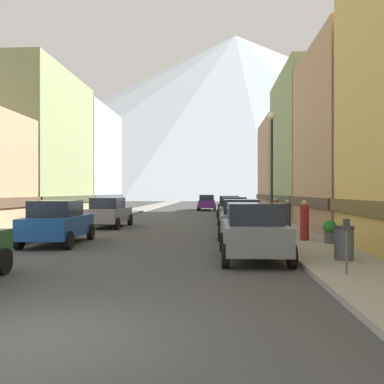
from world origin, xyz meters
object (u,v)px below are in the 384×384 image
(pedestrian_2, at_px, (287,216))
(car_right_1, at_px, (241,218))
(potted_plant_2, at_px, (330,230))
(pedestrian_1, at_px, (276,212))
(car_driving_1, at_px, (207,203))
(trash_bin_right, at_px, (344,243))
(pedestrian_0, at_px, (305,222))
(parking_meter_near, at_px, (346,238))
(streetlamp_right, at_px, (272,154))
(car_right_0, at_px, (253,231))
(car_right_3, at_px, (230,206))
(car_right_2, at_px, (234,211))
(car_driving_0, at_px, (207,202))
(car_left_1, at_px, (58,222))
(car_left_2, at_px, (109,212))

(pedestrian_2, bearing_deg, car_right_1, -141.44)
(potted_plant_2, distance_m, pedestrian_1, 9.48)
(car_right_1, distance_m, car_driving_1, 28.64)
(trash_bin_right, xyz_separation_m, pedestrian_0, (-0.10, 5.04, 0.26))
(parking_meter_near, relative_size, streetlamp_right, 0.23)
(car_right_1, height_order, pedestrian_2, car_right_1)
(car_right_0, height_order, car_right_3, same)
(pedestrian_2, bearing_deg, pedestrian_0, -90.00)
(car_right_0, distance_m, car_right_2, 14.55)
(car_right_1, bearing_deg, car_driving_1, 94.40)
(car_driving_1, xyz_separation_m, pedestrian_1, (4.65, -22.29, 0.00))
(car_driving_1, bearing_deg, trash_bin_right, -82.44)
(car_right_2, xyz_separation_m, parking_meter_near, (1.95, -17.68, 0.11))
(car_right_2, relative_size, pedestrian_1, 2.72)
(car_driving_0, height_order, pedestrian_0, pedestrian_0)
(car_right_1, distance_m, streetlamp_right, 3.63)
(car_left_1, xyz_separation_m, car_right_3, (7.59, 19.63, 0.00))
(potted_plant_2, relative_size, pedestrian_1, 0.54)
(car_right_2, xyz_separation_m, trash_bin_right, (2.55, -15.44, -0.26))
(car_right_1, distance_m, car_driving_0, 30.46)
(car_right_2, relative_size, car_driving_0, 1.01)
(car_left_1, xyz_separation_m, car_left_2, (-0.00, 8.27, 0.00))
(car_left_2, relative_size, potted_plant_2, 5.02)
(car_right_2, height_order, streetlamp_right, streetlamp_right)
(car_right_2, bearing_deg, car_left_1, -124.38)
(car_right_3, xyz_separation_m, parking_meter_near, (1.95, -26.20, 0.11))
(parking_meter_near, height_order, streetlamp_right, streetlamp_right)
(streetlamp_right, bearing_deg, pedestrian_0, -74.78)
(pedestrian_0, height_order, streetlamp_right, streetlamp_right)
(pedestrian_0, distance_m, pedestrian_1, 8.47)
(car_driving_1, xyz_separation_m, parking_meter_near, (4.15, -38.03, 0.11))
(car_driving_1, distance_m, streetlamp_right, 27.88)
(car_driving_1, height_order, potted_plant_2, car_driving_1)
(car_left_2, distance_m, car_driving_1, 23.81)
(parking_meter_near, distance_m, pedestrian_1, 15.75)
(car_right_1, relative_size, streetlamp_right, 0.76)
(car_right_2, distance_m, trash_bin_right, 15.65)
(car_left_1, distance_m, pedestrian_1, 13.60)
(car_right_1, xyz_separation_m, parking_meter_near, (1.95, -9.48, 0.11))
(car_driving_0, distance_m, parking_meter_near, 40.07)
(car_left_1, relative_size, trash_bin_right, 4.57)
(car_right_2, xyz_separation_m, pedestrian_0, (2.45, -10.40, 0.00))
(car_left_2, height_order, car_right_0, same)
(pedestrian_0, distance_m, pedestrian_2, 4.16)
(car_right_0, bearing_deg, potted_plant_2, 44.69)
(car_right_3, distance_m, pedestrian_0, 19.08)
(car_left_1, bearing_deg, car_left_2, 90.03)
(pedestrian_0, bearing_deg, pedestrian_2, 90.00)
(car_right_2, relative_size, pedestrian_2, 2.80)
(streetlamp_right, bearing_deg, car_left_1, -156.32)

